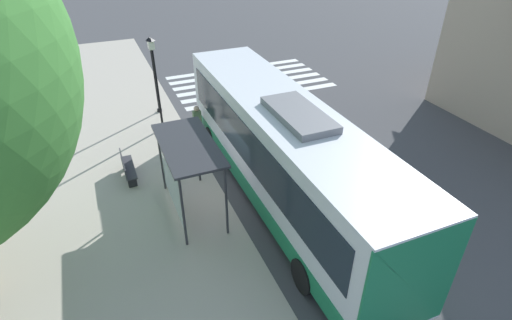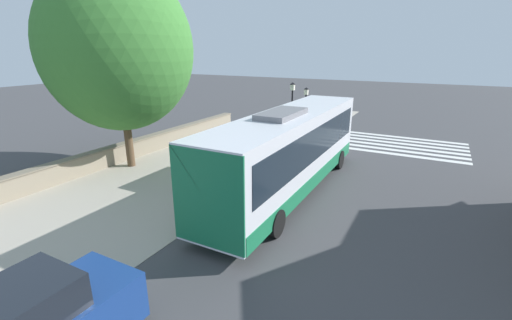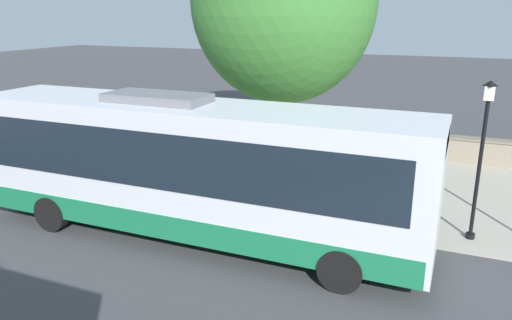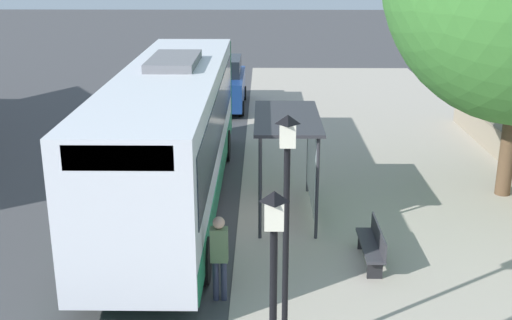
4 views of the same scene
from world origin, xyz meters
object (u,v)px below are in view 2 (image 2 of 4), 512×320
object	(u,v)px
street_lamp_near	(292,110)
street_lamp_far	(305,110)
shade_tree	(118,49)
bus_shelter	(235,135)
bus	(289,150)
pedestrian	(297,141)
bench	(237,149)

from	to	relation	value
street_lamp_near	street_lamp_far	bearing A→B (deg)	83.26
shade_tree	bus_shelter	bearing A→B (deg)	13.23
bus	bus_shelter	bearing A→B (deg)	168.79
pedestrian	bench	bearing A→B (deg)	-154.29
pedestrian	street_lamp_far	world-z (taller)	street_lamp_far
bus	pedestrian	world-z (taller)	bus
street_lamp_far	shade_tree	distance (m)	12.37
bus_shelter	street_lamp_near	bearing A→B (deg)	86.46
street_lamp_near	shade_tree	bearing A→B (deg)	-129.53
bus	shade_tree	world-z (taller)	shade_tree
pedestrian	bus	bearing A→B (deg)	-72.69
bus_shelter	shade_tree	xyz separation A→B (m)	(-6.00, -1.41, 4.10)
bus	shade_tree	bearing A→B (deg)	-175.11
bus	pedestrian	size ratio (longest dim) A/B	6.96
bus	street_lamp_near	size ratio (longest dim) A/B	2.90
street_lamp_far	shade_tree	world-z (taller)	shade_tree
bus_shelter	shade_tree	world-z (taller)	shade_tree
street_lamp_near	bus_shelter	bearing A→B (deg)	-93.54
bus_shelter	street_lamp_near	xyz separation A→B (m)	(0.39, 6.33, 0.37)
bench	street_lamp_far	world-z (taller)	street_lamp_far
bus_shelter	bench	xyz separation A→B (m)	(-1.64, 2.84, -1.68)
bus	street_lamp_far	distance (m)	9.24
pedestrian	shade_tree	size ratio (longest dim) A/B	0.17
pedestrian	bench	distance (m)	3.64
bench	shade_tree	world-z (taller)	shade_tree
shade_tree	pedestrian	bearing A→B (deg)	37.40
pedestrian	street_lamp_near	distance (m)	2.72
pedestrian	street_lamp_far	distance (m)	4.15
pedestrian	street_lamp_near	world-z (taller)	street_lamp_near
bus	pedestrian	xyz separation A→B (m)	(-1.57, 5.03, -0.94)
pedestrian	bench	xyz separation A→B (m)	(-3.24, -1.56, -0.57)
street_lamp_far	bench	bearing A→B (deg)	-112.68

